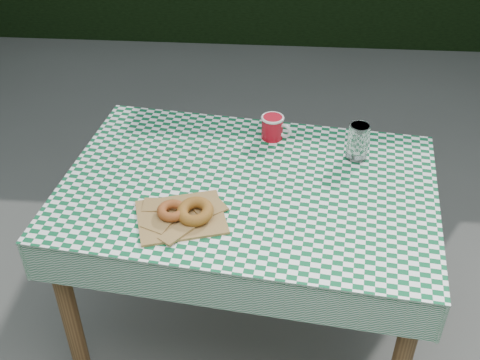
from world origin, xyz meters
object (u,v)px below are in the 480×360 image
Objects in this scene: table at (247,266)px; drinking_glass at (358,142)px; paper_bag at (181,216)px; coffee_mug at (272,127)px.

drinking_glass is at bearing 33.13° from table.
drinking_glass reaches higher than paper_bag.
coffee_mug reaches higher than table.
paper_bag is (-0.19, -0.19, 0.39)m from table.
paper_bag is at bearing -95.12° from coffee_mug.
drinking_glass reaches higher than coffee_mug.
coffee_mug is 0.32m from drinking_glass.
drinking_glass is at bearing 33.30° from paper_bag.
table is at bearing -79.78° from coffee_mug.
drinking_glass is (0.56, 0.37, 0.06)m from paper_bag.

